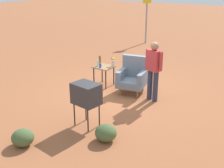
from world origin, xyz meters
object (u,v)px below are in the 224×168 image
at_px(tv_on_stand, 86,94).
at_px(soda_can_blue, 100,66).
at_px(road_sign, 146,16).
at_px(bottle_tall_amber, 100,60).
at_px(armchair, 133,76).
at_px(flower_vase, 113,61).
at_px(side_table, 104,69).
at_px(person_standing, 154,68).
at_px(bottle_short_clear, 98,63).

height_order(tv_on_stand, soda_can_blue, tv_on_stand).
height_order(road_sign, soda_can_blue, road_sign).
relative_size(road_sign, bottle_tall_amber, 8.13).
xyz_separation_m(armchair, road_sign, (-2.82, 6.35, 0.88)).
xyz_separation_m(armchair, flower_vase, (-0.80, 0.17, 0.28)).
height_order(side_table, person_standing, person_standing).
xyz_separation_m(side_table, flower_vase, (0.22, 0.19, 0.24)).
bearing_deg(flower_vase, road_sign, 108.03).
height_order(side_table, bottle_tall_amber, bottle_tall_amber).
xyz_separation_m(person_standing, flower_vase, (-1.57, 0.42, -0.16)).
relative_size(armchair, soda_can_blue, 8.69).
bearing_deg(road_sign, bottle_short_clear, -75.80).
bearing_deg(tv_on_stand, road_sign, 108.79).
relative_size(armchair, flower_vase, 4.00).
bearing_deg(person_standing, soda_can_blue, 177.69).
height_order(person_standing, bottle_tall_amber, person_standing).
height_order(tv_on_stand, bottle_short_clear, tv_on_stand).
bearing_deg(armchair, soda_can_blue, -170.45).
xyz_separation_m(tv_on_stand, person_standing, (0.60, 2.16, 0.16)).
distance_m(person_standing, flower_vase, 1.63).
bearing_deg(soda_can_blue, tv_on_stand, -61.59).
distance_m(soda_can_blue, flower_vase, 0.43).
distance_m(armchair, tv_on_stand, 2.44).
bearing_deg(tv_on_stand, person_standing, 74.55).
xyz_separation_m(road_sign, bottle_tall_amber, (1.61, -6.32, -0.61)).
bearing_deg(bottle_short_clear, road_sign, 104.20).
bearing_deg(road_sign, soda_can_blue, -74.82).
xyz_separation_m(side_table, road_sign, (-1.80, 6.38, 0.85)).
distance_m(person_standing, road_sign, 7.52).
relative_size(side_table, bottle_short_clear, 3.13).
relative_size(bottle_short_clear, bottle_tall_amber, 0.67).
bearing_deg(person_standing, tv_on_stand, -105.45).
bearing_deg(tv_on_stand, flower_vase, 110.56).
bearing_deg(road_sign, flower_vase, -71.97).
bearing_deg(soda_can_blue, person_standing, -2.31).
bearing_deg(tv_on_stand, side_table, 116.38).
bearing_deg(bottle_short_clear, bottle_tall_amber, 99.55).
distance_m(road_sign, soda_can_blue, 6.80).
relative_size(armchair, bottle_tall_amber, 3.53).
xyz_separation_m(person_standing, road_sign, (-3.58, 6.60, 0.44)).
xyz_separation_m(bottle_short_clear, bottle_tall_amber, (-0.02, 0.13, 0.05)).
bearing_deg(tv_on_stand, bottle_tall_amber, 119.30).
distance_m(armchair, bottle_short_clear, 1.21).
relative_size(tv_on_stand, road_sign, 0.42).
bearing_deg(side_table, soda_can_blue, -99.99).
bearing_deg(armchair, bottle_short_clear, -175.01).
xyz_separation_m(bottle_tall_amber, flower_vase, (0.40, 0.14, -0.00)).
bearing_deg(tv_on_stand, armchair, 93.91).
xyz_separation_m(armchair, bottle_tall_amber, (-1.21, 0.03, 0.28)).
bearing_deg(flower_vase, armchair, -11.79).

